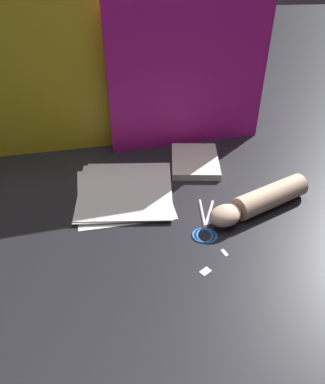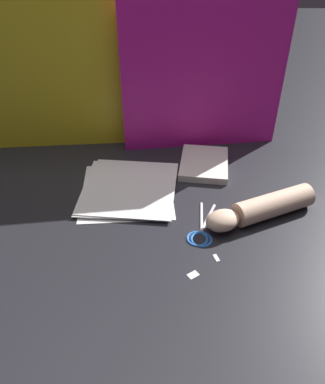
{
  "view_description": "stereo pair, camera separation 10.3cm",
  "coord_description": "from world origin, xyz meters",
  "views": [
    {
      "loc": [
        -0.03,
        -0.84,
        0.67
      ],
      "look_at": [
        0.05,
        -0.01,
        0.06
      ],
      "focal_mm": 35.0,
      "sensor_mm": 36.0,
      "label": 1
    },
    {
      "loc": [
        0.07,
        -0.84,
        0.67
      ],
      "look_at": [
        0.05,
        -0.01,
        0.06
      ],
      "focal_mm": 35.0,
      "sensor_mm": 36.0,
      "label": 2
    }
  ],
  "objects": [
    {
      "name": "paper_scrap_near",
      "position": [
        0.12,
        -0.25,
        0.0
      ],
      "size": [
        0.03,
        0.03,
        0.0
      ],
      "color": "white",
      "rests_on": "ground_plane"
    },
    {
      "name": "book_closed",
      "position": [
        0.17,
        0.22,
        0.01
      ],
      "size": [
        0.17,
        0.22,
        0.02
      ],
      "color": "silver",
      "rests_on": "ground_plane"
    },
    {
      "name": "hand_forearm",
      "position": [
        0.32,
        -0.04,
        0.03
      ],
      "size": [
        0.32,
        0.2,
        0.07
      ],
      "color": "beige",
      "rests_on": "ground_plane"
    },
    {
      "name": "backdrop_panel_left",
      "position": [
        -0.21,
        0.37,
        0.26
      ],
      "size": [
        0.89,
        0.13,
        0.52
      ],
      "color": "yellow",
      "rests_on": "ground_plane"
    },
    {
      "name": "backdrop_panel_center",
      "position": [
        0.17,
        0.37,
        0.25
      ],
      "size": [
        0.54,
        0.11,
        0.51
      ],
      "color": "#D81E9E",
      "rests_on": "ground_plane"
    },
    {
      "name": "paper_scrap_mid",
      "position": [
        0.18,
        -0.19,
        0.0
      ],
      "size": [
        0.02,
        0.03,
        0.0
      ],
      "color": "white",
      "rests_on": "ground_plane"
    },
    {
      "name": "scissors",
      "position": [
        0.15,
        -0.1,
        0.0
      ],
      "size": [
        0.1,
        0.19,
        0.01
      ],
      "color": "silver",
      "rests_on": "ground_plane"
    },
    {
      "name": "ground_plane",
      "position": [
        0.0,
        0.0,
        0.0
      ],
      "size": [
        6.0,
        6.0,
        0.0
      ],
      "primitive_type": "plane",
      "color": "black"
    },
    {
      "name": "paper_stack",
      "position": [
        -0.06,
        0.08,
        0.01
      ],
      "size": [
        0.3,
        0.32,
        0.01
      ],
      "color": "white",
      "rests_on": "ground_plane"
    }
  ]
}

